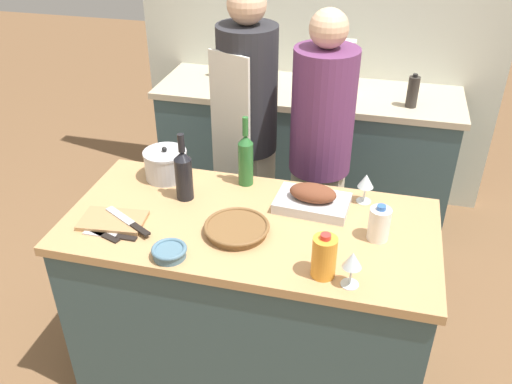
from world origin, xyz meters
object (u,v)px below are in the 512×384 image
object	(u,v)px
knife_bread	(100,233)
condiment_bottle_tall	(413,92)
person_cook_guest	(320,148)
wine_glass_right	(352,261)
mixing_bowl	(169,252)
milk_jug	(379,224)
juice_jug	(324,257)
condiment_bottle_short	(216,66)
stand_mixer	(340,70)
roasting_pan	(312,199)
wine_bottle_green	(184,174)
knife_chef	(129,222)
wicker_basket	(237,228)
stock_pot	(166,164)
knife_paring	(112,236)
wine_bottle_dark	(246,158)
wine_glass_left	(366,182)
cutting_board	(113,221)
person_cook_aproned	(247,127)

from	to	relation	value
knife_bread	condiment_bottle_tall	bearing A→B (deg)	52.86
knife_bread	person_cook_guest	size ratio (longest dim) A/B	0.13
wine_glass_right	knife_bread	bearing A→B (deg)	176.54
mixing_bowl	milk_jug	distance (m)	0.82
juice_jug	condiment_bottle_short	bearing A→B (deg)	118.30
condiment_bottle_tall	person_cook_guest	size ratio (longest dim) A/B	0.13
stand_mixer	roasting_pan	bearing A→B (deg)	-88.14
stand_mixer	wine_bottle_green	bearing A→B (deg)	-110.22
wine_glass_right	knife_chef	size ratio (longest dim) A/B	0.56
wicker_basket	milk_jug	distance (m)	0.56
stock_pot	wine_bottle_green	xyz separation A→B (m)	(0.15, -0.15, 0.05)
milk_jug	condiment_bottle_short	size ratio (longest dim) A/B	1.04
stand_mixer	knife_bread	bearing A→B (deg)	-113.41
mixing_bowl	knife_paring	world-z (taller)	mixing_bowl
wine_glass_right	person_cook_guest	world-z (taller)	person_cook_guest
wine_bottle_dark	stand_mixer	bearing A→B (deg)	76.75
condiment_bottle_short	wine_glass_left	bearing A→B (deg)	-50.00
stock_pot	mixing_bowl	bearing A→B (deg)	-67.09
stock_pot	wine_bottle_dark	size ratio (longest dim) A/B	0.61
roasting_pan	wine_bottle_dark	bearing A→B (deg)	158.72
knife_chef	condiment_bottle_short	xyz separation A→B (m)	(-0.17, 1.72, 0.07)
person_cook_guest	wine_glass_left	bearing A→B (deg)	-53.97
cutting_board	wine_glass_right	world-z (taller)	wine_glass_right
juice_jug	wine_bottle_green	world-z (taller)	wine_bottle_green
knife_paring	person_cook_aproned	world-z (taller)	person_cook_aproned
person_cook_guest	condiment_bottle_short	bearing A→B (deg)	141.32
stand_mixer	condiment_bottle_tall	xyz separation A→B (m)	(0.45, -0.15, -0.04)
wine_glass_right	person_cook_aproned	world-z (taller)	person_cook_aproned
roasting_pan	milk_jug	bearing A→B (deg)	-28.57
wine_glass_right	roasting_pan	bearing A→B (deg)	114.33
juice_jug	person_cook_aproned	bearing A→B (deg)	118.06
wine_bottle_green	condiment_bottle_short	xyz separation A→B (m)	(-0.32, 1.46, -0.04)
wine_bottle_green	knife_bread	world-z (taller)	wine_bottle_green
cutting_board	knife_bread	xyz separation A→B (m)	(-0.01, -0.09, -0.01)
roasting_pan	wine_glass_left	xyz separation A→B (m)	(0.21, 0.10, 0.06)
wine_bottle_dark	knife_paring	size ratio (longest dim) A/B	1.47
cutting_board	person_cook_guest	world-z (taller)	person_cook_guest
wine_bottle_green	knife_chef	size ratio (longest dim) A/B	1.22
milk_jug	wine_bottle_dark	distance (m)	0.68
cutting_board	roasting_pan	bearing A→B (deg)	21.52
wine_bottle_green	person_cook_aproned	size ratio (longest dim) A/B	0.19
knife_paring	person_cook_guest	size ratio (longest dim) A/B	0.14
cutting_board	knife_paring	world-z (taller)	cutting_board
wine_glass_left	knife_chef	bearing A→B (deg)	-155.44
cutting_board	milk_jug	size ratio (longest dim) A/B	1.80
wine_glass_right	person_cook_guest	bearing A→B (deg)	103.87
roasting_pan	cutting_board	bearing A→B (deg)	-158.48
wine_bottle_green	person_cook_aproned	distance (m)	0.69
wine_bottle_dark	wine_bottle_green	bearing A→B (deg)	-141.22
milk_jug	mixing_bowl	bearing A→B (deg)	-157.90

